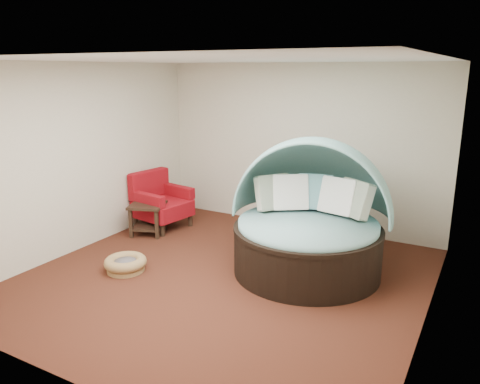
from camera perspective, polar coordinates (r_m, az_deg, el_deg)
The scene contains 10 objects.
floor at distance 6.33m, azimuth -1.94°, elevation -10.42°, with size 5.00×5.00×0.00m, color #472114.
wall_back at distance 8.08m, azimuth 7.14°, elevation 5.44°, with size 5.00×5.00×0.00m, color beige.
wall_front at distance 4.03m, azimuth -20.75°, elevation -4.97°, with size 5.00×5.00×0.00m, color beige.
wall_left at distance 7.45m, azimuth -18.81°, elevation 3.98°, with size 5.00×5.00×0.00m, color beige.
wall_right at distance 5.10m, azimuth 22.82°, elevation -1.13°, with size 5.00×5.00×0.00m, color beige.
ceiling at distance 5.73m, azimuth -2.19°, elevation 15.81°, with size 5.00×5.00×0.00m, color white.
canopy_daybed at distance 6.38m, azimuth 8.52°, elevation -2.22°, with size 2.40×2.34×1.83m.
pet_basket at distance 6.68m, azimuth -13.78°, elevation -8.49°, with size 0.71×0.71×0.20m.
red_armchair at distance 8.28m, azimuth -9.72°, elevation -1.20°, with size 0.95×0.95×0.97m.
side_table at distance 7.97m, azimuth -11.18°, elevation -2.72°, with size 0.71×0.71×0.53m.
Camera 1 is at (2.96, -4.91, 2.69)m, focal length 35.00 mm.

